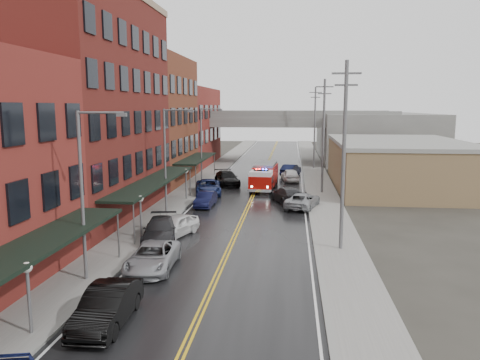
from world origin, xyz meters
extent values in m
cube|color=black|center=(0.00, 30.00, 0.01)|extent=(11.00, 160.00, 0.02)
cube|color=slate|center=(-7.30, 30.00, 0.07)|extent=(3.00, 160.00, 0.15)
cube|color=slate|center=(7.30, 30.00, 0.07)|extent=(3.00, 160.00, 0.15)
cube|color=gray|center=(-5.65, 30.00, 0.07)|extent=(0.30, 160.00, 0.15)
cube|color=gray|center=(5.65, 30.00, 0.07)|extent=(0.30, 160.00, 0.15)
cube|color=#591A17|center=(-13.30, 23.00, 9.00)|extent=(9.00, 20.00, 18.00)
cube|color=brown|center=(-13.30, 40.50, 7.50)|extent=(9.00, 15.00, 15.00)
cube|color=maroon|center=(-13.30, 58.00, 6.00)|extent=(9.00, 20.00, 12.00)
cube|color=#8D714C|center=(16.00, 40.00, 2.50)|extent=(14.00, 22.00, 5.00)
cube|color=slate|center=(18.00, 70.00, 4.00)|extent=(18.00, 30.00, 8.00)
cube|color=black|center=(-7.50, 4.00, 3.00)|extent=(2.60, 16.00, 0.18)
cylinder|color=slate|center=(-6.35, 11.60, 1.50)|extent=(0.10, 0.10, 3.00)
cube|color=black|center=(-7.50, 23.00, 3.00)|extent=(2.60, 18.00, 0.18)
cylinder|color=slate|center=(-6.35, 14.40, 1.50)|extent=(0.10, 0.10, 3.00)
cylinder|color=slate|center=(-6.35, 31.60, 1.50)|extent=(0.10, 0.10, 3.00)
cube|color=black|center=(-7.50, 40.50, 3.00)|extent=(2.60, 13.00, 0.18)
cylinder|color=slate|center=(-6.35, 34.40, 1.50)|extent=(0.10, 0.10, 3.00)
cylinder|color=slate|center=(-6.35, 46.60, 1.50)|extent=(0.10, 0.10, 3.00)
cylinder|color=#59595B|center=(-6.40, 2.00, 1.40)|extent=(0.14, 0.14, 2.80)
sphere|color=silver|center=(-6.40, 2.00, 2.90)|extent=(0.44, 0.44, 0.44)
cylinder|color=#59595B|center=(-6.40, 16.00, 1.40)|extent=(0.14, 0.14, 2.80)
sphere|color=silver|center=(-6.40, 16.00, 2.90)|extent=(0.44, 0.44, 0.44)
cylinder|color=#59595B|center=(-6.40, 30.00, 1.40)|extent=(0.14, 0.14, 2.80)
sphere|color=silver|center=(-6.40, 30.00, 2.90)|extent=(0.44, 0.44, 0.44)
cylinder|color=#59595B|center=(-6.80, 8.00, 4.50)|extent=(0.18, 0.18, 9.00)
cylinder|color=#59595B|center=(-5.60, 8.00, 8.90)|extent=(2.40, 0.12, 0.12)
cube|color=#59595B|center=(-4.50, 8.00, 8.80)|extent=(0.50, 0.22, 0.18)
cylinder|color=#59595B|center=(-6.80, 24.00, 4.50)|extent=(0.18, 0.18, 9.00)
cylinder|color=#59595B|center=(-5.60, 24.00, 8.90)|extent=(2.40, 0.12, 0.12)
cube|color=#59595B|center=(-4.50, 24.00, 8.80)|extent=(0.50, 0.22, 0.18)
cylinder|color=#59595B|center=(-6.80, 40.00, 4.50)|extent=(0.18, 0.18, 9.00)
cylinder|color=#59595B|center=(-5.60, 40.00, 8.90)|extent=(2.40, 0.12, 0.12)
cube|color=#59595B|center=(-4.50, 40.00, 8.80)|extent=(0.50, 0.22, 0.18)
cylinder|color=#59595B|center=(7.20, 15.00, 6.00)|extent=(0.24, 0.24, 12.00)
cube|color=#59595B|center=(7.20, 15.00, 11.20)|extent=(1.80, 0.12, 0.12)
cube|color=#59595B|center=(7.20, 15.00, 10.50)|extent=(1.40, 0.12, 0.12)
cylinder|color=#59595B|center=(7.20, 35.00, 6.00)|extent=(0.24, 0.24, 12.00)
cube|color=#59595B|center=(7.20, 35.00, 11.20)|extent=(1.80, 0.12, 0.12)
cube|color=#59595B|center=(7.20, 35.00, 10.50)|extent=(1.40, 0.12, 0.12)
cylinder|color=#59595B|center=(7.20, 55.00, 6.00)|extent=(0.24, 0.24, 12.00)
cube|color=#59595B|center=(7.20, 55.00, 11.20)|extent=(1.80, 0.12, 0.12)
cube|color=#59595B|center=(7.20, 55.00, 10.50)|extent=(1.40, 0.12, 0.12)
cube|color=slate|center=(0.00, 62.00, 6.75)|extent=(40.00, 10.00, 1.50)
cube|color=slate|center=(-11.00, 62.00, 3.00)|extent=(1.60, 8.00, 6.00)
cube|color=slate|center=(11.00, 62.00, 3.00)|extent=(1.60, 8.00, 6.00)
cube|color=#970B06|center=(0.97, 38.18, 1.50)|extent=(2.74, 5.47, 2.04)
cube|color=#970B06|center=(0.74, 34.40, 1.21)|extent=(2.57, 2.66, 1.46)
cube|color=silver|center=(0.74, 34.40, 2.18)|extent=(2.44, 2.46, 0.49)
cube|color=black|center=(0.76, 34.59, 1.50)|extent=(2.53, 1.70, 0.78)
cube|color=slate|center=(0.97, 38.18, 2.67)|extent=(2.47, 5.07, 0.29)
cube|color=black|center=(0.74, 34.40, 2.50)|extent=(1.57, 0.36, 0.14)
sphere|color=#FF0C0C|center=(0.21, 34.43, 2.58)|extent=(0.19, 0.19, 0.19)
sphere|color=#1933FF|center=(1.28, 34.37, 2.58)|extent=(0.19, 0.19, 0.19)
cylinder|color=black|center=(-0.33, 34.37, 0.49)|extent=(0.99, 0.40, 0.97)
cylinder|color=black|center=(1.81, 34.24, 0.49)|extent=(0.99, 0.40, 0.97)
cylinder|color=black|center=(-0.13, 37.76, 0.49)|extent=(0.99, 0.40, 0.97)
cylinder|color=black|center=(2.01, 37.63, 0.49)|extent=(0.99, 0.40, 0.97)
cylinder|color=black|center=(0.02, 40.18, 0.49)|extent=(0.99, 0.40, 0.97)
cylinder|color=black|center=(2.15, 40.06, 0.49)|extent=(0.99, 0.40, 0.97)
imported|color=black|center=(-3.72, 3.33, 0.82)|extent=(1.89, 5.03, 1.64)
imported|color=gray|center=(-3.81, 10.20, 0.73)|extent=(2.65, 5.37, 1.46)
imported|color=black|center=(-4.94, 15.70, 0.79)|extent=(3.15, 5.75, 1.58)
imported|color=silver|center=(-4.26, 17.08, 0.77)|extent=(3.21, 4.86, 1.54)
imported|color=black|center=(-3.93, 27.20, 0.69)|extent=(1.58, 4.22, 1.38)
imported|color=navy|center=(-4.76, 33.20, 0.78)|extent=(3.62, 6.00, 1.56)
imported|color=black|center=(-3.60, 39.20, 0.82)|extent=(4.07, 6.11, 1.64)
imported|color=#96999D|center=(5.00, 27.51, 0.72)|extent=(3.69, 5.62, 1.44)
imported|color=#28282B|center=(3.60, 29.80, 0.78)|extent=(3.87, 5.77, 1.55)
imported|color=silver|center=(3.79, 42.86, 0.79)|extent=(2.60, 4.90, 1.59)
imported|color=black|center=(3.84, 47.80, 0.78)|extent=(2.91, 5.00, 1.56)
camera|label=1|loc=(3.99, -14.69, 9.22)|focal=35.00mm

